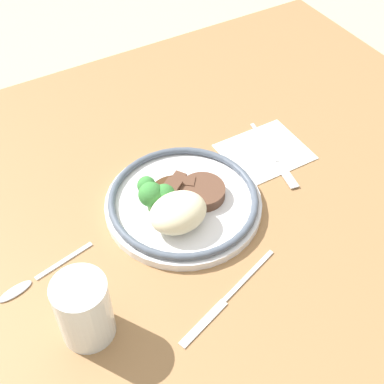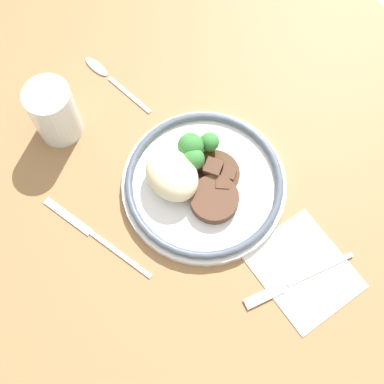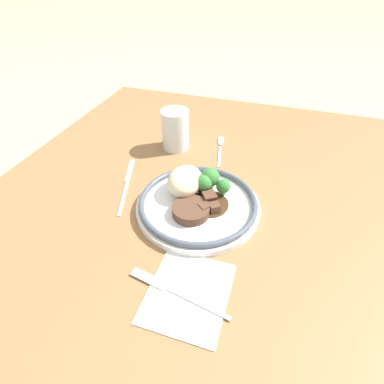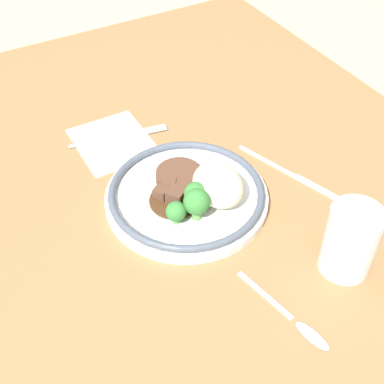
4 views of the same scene
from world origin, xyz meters
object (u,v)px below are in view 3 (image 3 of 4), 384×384
(plate, at_px, (197,199))
(knife, at_px, (126,183))
(fork, at_px, (169,289))
(juice_glass, at_px, (175,131))
(spoon, at_px, (220,144))

(plate, bearing_deg, knife, 81.91)
(fork, bearing_deg, plate, -75.20)
(juice_glass, distance_m, fork, 0.45)
(juice_glass, bearing_deg, knife, 164.31)
(plate, distance_m, knife, 0.18)
(plate, distance_m, spoon, 0.27)
(juice_glass, bearing_deg, fork, -161.23)
(fork, relative_size, spoon, 1.14)
(fork, relative_size, knife, 0.88)
(plate, height_order, juice_glass, juice_glass)
(juice_glass, bearing_deg, spoon, -66.71)
(juice_glass, height_order, spoon, juice_glass)
(fork, height_order, knife, fork)
(knife, bearing_deg, spoon, -53.63)
(knife, distance_m, spoon, 0.29)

